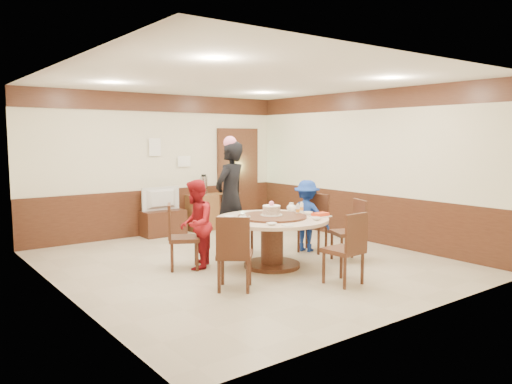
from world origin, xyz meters
TOP-DOWN VIEW (x-y plane):
  - room at (0.01, 0.01)m, footprint 6.00×6.04m
  - banquet_table at (0.15, -0.45)m, footprint 1.68×1.68m
  - chair_0 at (1.37, -0.06)m, footprint 0.59×0.58m
  - chair_1 at (0.33, 0.75)m, footprint 0.44×0.45m
  - chair_2 at (-0.98, 0.26)m, footprint 0.60×0.59m
  - chair_3 at (-0.95, -1.05)m, footprint 0.62×0.62m
  - chair_4 at (0.36, -1.72)m, footprint 0.47×0.47m
  - chair_5 at (1.34, -0.89)m, footprint 0.57×0.57m
  - person_standing at (0.21, 0.76)m, footprint 0.80×0.67m
  - person_red at (-0.80, 0.18)m, footprint 0.80×0.82m
  - person_blue at (1.29, 0.02)m, footprint 0.77×0.91m
  - birthday_cake at (0.17, -0.41)m, footprint 0.33×0.33m
  - teapot_left at (-0.52, -0.63)m, footprint 0.17×0.15m
  - teapot_right at (0.78, -0.16)m, footprint 0.17×0.15m
  - bowl_0 at (-0.41, -0.14)m, footprint 0.16×0.16m
  - bowl_1 at (0.52, -1.01)m, footprint 0.14×0.14m
  - bowl_2 at (-0.26, -0.94)m, footprint 0.13×0.13m
  - bowl_3 at (0.77, -0.56)m, footprint 0.15×0.15m
  - saucer_near at (-0.10, -1.10)m, footprint 0.18×0.18m
  - saucer_far at (0.60, 0.05)m, footprint 0.18×0.18m
  - shrimp_platter at (0.77, -0.84)m, footprint 0.30×0.20m
  - bottle_0 at (0.62, -0.50)m, footprint 0.06×0.06m
  - bottle_1 at (0.81, -0.37)m, footprint 0.06×0.06m
  - tv_stand at (-0.06, 2.75)m, footprint 0.85×0.45m
  - television at (-0.06, 2.75)m, footprint 0.81×0.13m
  - side_cabinet at (0.95, 2.78)m, footprint 0.80×0.40m
  - thermos at (0.91, 2.78)m, footprint 0.15×0.15m
  - notice_left at (-0.10, 2.96)m, footprint 0.25×0.00m
  - notice_right at (0.55, 2.96)m, footprint 0.30×0.00m

SIDE VIEW (x-z plane):
  - tv_stand at x=-0.06m, z-range 0.00..0.50m
  - chair_0 at x=1.37m, z-range -0.18..0.79m
  - chair_1 at x=0.33m, z-range -0.18..0.79m
  - chair_2 at x=-0.98m, z-range -0.18..0.79m
  - chair_3 at x=-0.95m, z-range -0.18..0.79m
  - chair_4 at x=0.36m, z-range -0.18..0.79m
  - chair_5 at x=1.34m, z-range -0.18..0.79m
  - side_cabinet at x=0.95m, z-range 0.00..0.75m
  - banquet_table at x=0.15m, z-range 0.14..0.92m
  - person_blue at x=1.29m, z-range 0.00..1.22m
  - person_red at x=-0.80m, z-range 0.00..1.32m
  - television at x=-0.06m, z-range 0.50..0.96m
  - saucer_near at x=-0.10m, z-range 0.75..0.76m
  - saucer_far at x=0.60m, z-range 0.75..0.76m
  - bowl_2 at x=-0.26m, z-range 0.75..0.78m
  - bowl_0 at x=-0.41m, z-range 0.75..0.79m
  - bowl_1 at x=0.52m, z-range 0.75..0.79m
  - bowl_3 at x=0.77m, z-range 0.75..0.80m
  - shrimp_platter at x=0.77m, z-range 0.75..0.81m
  - teapot_left at x=-0.52m, z-range 0.75..0.87m
  - teapot_right at x=0.78m, z-range 0.75..0.87m
  - bottle_0 at x=0.62m, z-range 0.75..0.91m
  - bottle_1 at x=0.81m, z-range 0.75..0.91m
  - birthday_cake at x=0.17m, z-range 0.75..0.96m
  - person_standing at x=0.21m, z-range 0.00..1.87m
  - thermos at x=0.91m, z-range 0.75..1.13m
  - room at x=0.01m, z-range -0.34..2.50m
  - notice_right at x=0.55m, z-range 1.34..1.56m
  - notice_left at x=-0.10m, z-range 1.57..1.93m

